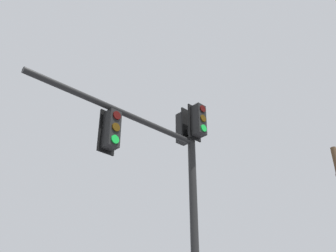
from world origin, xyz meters
TOP-DOWN VIEW (x-y plane):
  - signal_mast_assembly at (-0.31, 0.24)m, footprint 1.26×4.93m

SIDE VIEW (x-z plane):
  - signal_mast_assembly at x=-0.31m, z-range 1.47..8.54m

